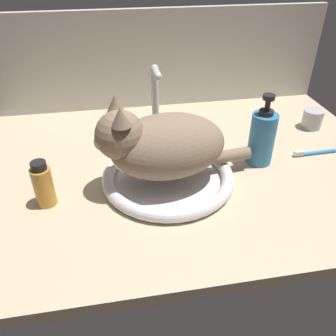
{
  "coord_description": "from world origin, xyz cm",
  "views": [
    {
      "loc": [
        -18.17,
        -76.16,
        54.69
      ],
      "look_at": [
        -5.96,
        -6.95,
        7.0
      ],
      "focal_mm": 37.06,
      "sensor_mm": 36.0,
      "label": 1
    }
  ],
  "objects_px": {
    "sink_basin": "(168,177)",
    "soap_pump_bottle": "(262,137)",
    "faucet": "(156,116)",
    "metal_jar": "(312,119)",
    "cat": "(159,144)",
    "toothbrush": "(322,152)",
    "amber_bottle": "(43,185)"
  },
  "relations": [
    {
      "from": "sink_basin",
      "to": "soap_pump_bottle",
      "type": "height_order",
      "value": "soap_pump_bottle"
    },
    {
      "from": "faucet",
      "to": "metal_jar",
      "type": "height_order",
      "value": "faucet"
    },
    {
      "from": "cat",
      "to": "toothbrush",
      "type": "height_order",
      "value": "cat"
    },
    {
      "from": "soap_pump_bottle",
      "to": "toothbrush",
      "type": "distance_m",
      "value": 0.21
    },
    {
      "from": "sink_basin",
      "to": "toothbrush",
      "type": "bearing_deg",
      "value": 6.91
    },
    {
      "from": "faucet",
      "to": "metal_jar",
      "type": "relative_size",
      "value": 3.71
    },
    {
      "from": "cat",
      "to": "soap_pump_bottle",
      "type": "bearing_deg",
      "value": 10.1
    },
    {
      "from": "sink_basin",
      "to": "faucet",
      "type": "distance_m",
      "value": 0.21
    },
    {
      "from": "sink_basin",
      "to": "soap_pump_bottle",
      "type": "relative_size",
      "value": 1.7
    },
    {
      "from": "soap_pump_bottle",
      "to": "metal_jar",
      "type": "xyz_separation_m",
      "value": [
        0.24,
        0.16,
        -0.04
      ]
    },
    {
      "from": "toothbrush",
      "to": "cat",
      "type": "bearing_deg",
      "value": -173.11
    },
    {
      "from": "sink_basin",
      "to": "metal_jar",
      "type": "relative_size",
      "value": 5.25
    },
    {
      "from": "soap_pump_bottle",
      "to": "toothbrush",
      "type": "bearing_deg",
      "value": 2.18
    },
    {
      "from": "sink_basin",
      "to": "metal_jar",
      "type": "bearing_deg",
      "value": 22.56
    },
    {
      "from": "amber_bottle",
      "to": "toothbrush",
      "type": "xyz_separation_m",
      "value": [
        0.74,
        0.09,
        -0.05
      ]
    },
    {
      "from": "faucet",
      "to": "cat",
      "type": "xyz_separation_m",
      "value": [
        -0.02,
        -0.2,
        0.02
      ]
    },
    {
      "from": "sink_basin",
      "to": "cat",
      "type": "bearing_deg",
      "value": -173.48
    },
    {
      "from": "soap_pump_bottle",
      "to": "metal_jar",
      "type": "relative_size",
      "value": 3.08
    },
    {
      "from": "cat",
      "to": "amber_bottle",
      "type": "xyz_separation_m",
      "value": [
        -0.27,
        -0.03,
        -0.06
      ]
    },
    {
      "from": "metal_jar",
      "to": "amber_bottle",
      "type": "height_order",
      "value": "amber_bottle"
    },
    {
      "from": "cat",
      "to": "amber_bottle",
      "type": "relative_size",
      "value": 3.45
    },
    {
      "from": "soap_pump_bottle",
      "to": "metal_jar",
      "type": "bearing_deg",
      "value": 33.48
    },
    {
      "from": "soap_pump_bottle",
      "to": "metal_jar",
      "type": "height_order",
      "value": "soap_pump_bottle"
    },
    {
      "from": "cat",
      "to": "soap_pump_bottle",
      "type": "distance_m",
      "value": 0.29
    },
    {
      "from": "amber_bottle",
      "to": "toothbrush",
      "type": "bearing_deg",
      "value": 6.98
    },
    {
      "from": "metal_jar",
      "to": "amber_bottle",
      "type": "relative_size",
      "value": 0.55
    },
    {
      "from": "metal_jar",
      "to": "amber_bottle",
      "type": "xyz_separation_m",
      "value": [
        -0.79,
        -0.24,
        0.02
      ]
    },
    {
      "from": "sink_basin",
      "to": "amber_bottle",
      "type": "height_order",
      "value": "amber_bottle"
    },
    {
      "from": "cat",
      "to": "metal_jar",
      "type": "bearing_deg",
      "value": 21.93
    },
    {
      "from": "sink_basin",
      "to": "amber_bottle",
      "type": "xyz_separation_m",
      "value": [
        -0.29,
        -0.04,
        0.04
      ]
    },
    {
      "from": "faucet",
      "to": "toothbrush",
      "type": "relative_size",
      "value": 1.28
    },
    {
      "from": "metal_jar",
      "to": "sink_basin",
      "type": "bearing_deg",
      "value": -157.44
    }
  ]
}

